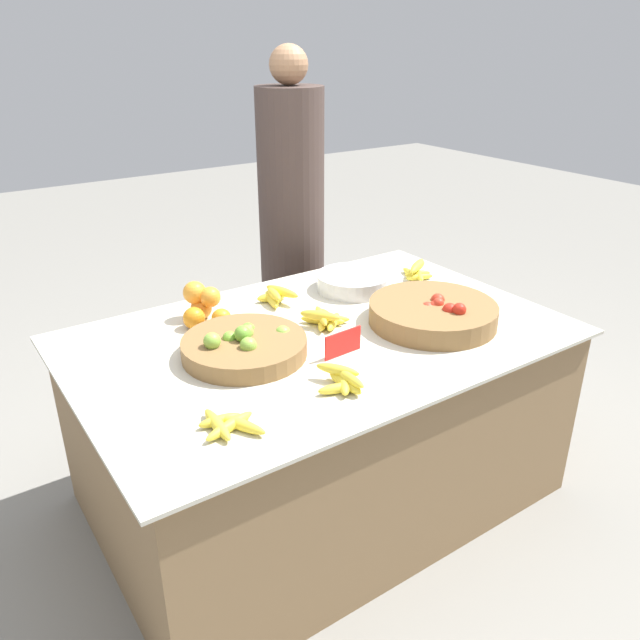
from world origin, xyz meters
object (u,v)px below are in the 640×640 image
object	(u,v)px
lime_bowl	(244,346)
price_sign	(343,343)
tomato_basket	(433,313)
vendor_person	(292,236)
metal_bowl	(353,282)

from	to	relation	value
lime_bowl	price_sign	distance (m)	0.31
price_sign	tomato_basket	bearing A→B (deg)	-1.57
vendor_person	tomato_basket	bearing A→B (deg)	-93.28
metal_bowl	vendor_person	bearing A→B (deg)	81.16
tomato_basket	metal_bowl	xyz separation A→B (m)	(-0.04, 0.40, -0.01)
lime_bowl	metal_bowl	world-z (taller)	lime_bowl
metal_bowl	price_sign	size ratio (longest dim) A/B	2.03
tomato_basket	vendor_person	distance (m)	1.00
price_sign	vendor_person	world-z (taller)	vendor_person
metal_bowl	price_sign	distance (m)	0.55
price_sign	metal_bowl	bearing A→B (deg)	45.86
tomato_basket	vendor_person	bearing A→B (deg)	86.72
metal_bowl	vendor_person	size ratio (longest dim) A/B	0.18
metal_bowl	tomato_basket	bearing A→B (deg)	-84.99
vendor_person	metal_bowl	bearing A→B (deg)	-98.84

